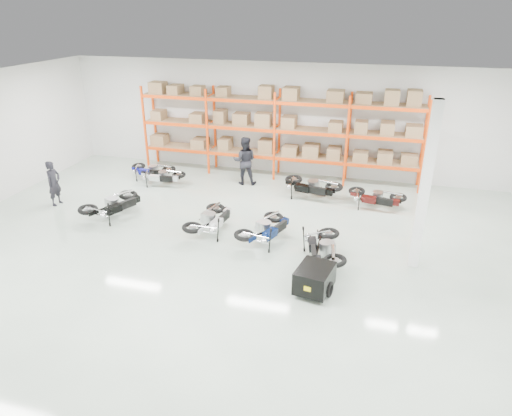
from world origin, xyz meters
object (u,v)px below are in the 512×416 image
(moto_silver_left, at_px, (211,216))
(moto_back_c, at_px, (311,183))
(moto_blue_centre, at_px, (266,225))
(person_back, at_px, (245,161))
(moto_back_a, at_px, (151,167))
(moto_back_b, at_px, (161,173))
(person_left, at_px, (54,183))
(trailer, at_px, (315,279))
(moto_back_d, at_px, (376,194))
(moto_black_far_left, at_px, (113,201))
(moto_touring_right, at_px, (324,243))

(moto_silver_left, bearing_deg, moto_back_c, -117.85)
(moto_blue_centre, relative_size, person_back, 0.95)
(moto_back_a, bearing_deg, moto_back_b, -125.76)
(moto_back_b, xyz_separation_m, person_left, (-2.73, -2.74, 0.31))
(moto_back_c, distance_m, person_back, 2.86)
(moto_blue_centre, bearing_deg, moto_back_c, -80.77)
(trailer, relative_size, person_left, 1.08)
(moto_silver_left, distance_m, person_left, 6.10)
(moto_back_d, bearing_deg, trailer, 176.46)
(moto_back_a, relative_size, person_left, 1.03)
(moto_silver_left, height_order, moto_back_b, moto_silver_left)
(moto_silver_left, relative_size, person_back, 0.96)
(moto_back_a, distance_m, moto_back_d, 8.91)
(person_back, bearing_deg, moto_black_far_left, 40.07)
(moto_back_b, bearing_deg, moto_back_c, -89.83)
(moto_back_b, relative_size, person_back, 0.84)
(moto_back_a, distance_m, moto_back_c, 6.56)
(moto_back_a, xyz_separation_m, moto_back_c, (6.56, -0.25, 0.09))
(moto_blue_centre, distance_m, moto_touring_right, 1.93)
(moto_silver_left, bearing_deg, trailer, 153.11)
(moto_touring_right, relative_size, moto_back_b, 1.15)
(moto_back_c, bearing_deg, moto_black_far_left, 132.90)
(moto_silver_left, distance_m, trailer, 4.34)
(moto_back_d, bearing_deg, moto_back_b, 98.51)
(moto_touring_right, distance_m, moto_back_d, 4.30)
(moto_blue_centre, distance_m, person_left, 7.88)
(trailer, xyz_separation_m, moto_back_d, (1.28, 5.71, 0.11))
(trailer, relative_size, moto_back_a, 1.06)
(trailer, relative_size, moto_back_d, 1.00)
(moto_black_far_left, bearing_deg, person_left, 14.16)
(moto_blue_centre, height_order, person_left, person_left)
(moto_touring_right, bearing_deg, moto_back_a, 135.42)
(moto_back_c, bearing_deg, moto_back_a, 101.49)
(moto_blue_centre, relative_size, moto_silver_left, 0.99)
(moto_blue_centre, xyz_separation_m, moto_touring_right, (1.80, -0.69, 0.01))
(moto_touring_right, xyz_separation_m, person_left, (-9.65, 1.46, 0.24))
(moto_black_far_left, distance_m, moto_back_b, 3.16)
(moto_back_c, bearing_deg, moto_back_b, 106.12)
(moto_back_a, bearing_deg, moto_silver_left, -133.62)
(moto_silver_left, distance_m, moto_black_far_left, 3.54)
(moto_back_b, bearing_deg, moto_touring_right, -123.55)
(moto_black_far_left, height_order, moto_back_d, moto_black_far_left)
(trailer, relative_size, person_back, 0.91)
(person_back, bearing_deg, moto_touring_right, 115.03)
(moto_black_far_left, relative_size, moto_back_a, 1.15)
(moto_touring_right, bearing_deg, moto_blue_centre, 146.22)
(moto_silver_left, bearing_deg, person_back, -80.06)
(moto_back_b, distance_m, moto_back_c, 5.87)
(moto_black_far_left, bearing_deg, moto_back_c, -127.39)
(moto_black_far_left, xyz_separation_m, moto_back_b, (0.21, 3.15, -0.09))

